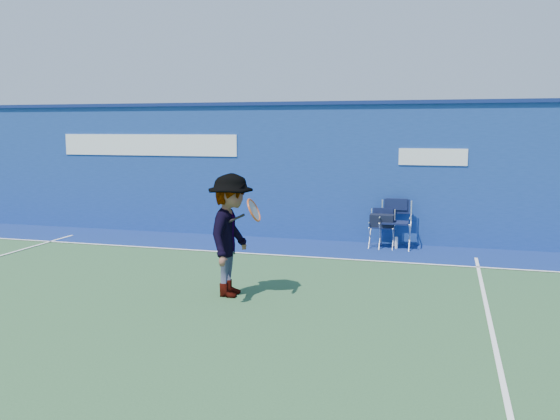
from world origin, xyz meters
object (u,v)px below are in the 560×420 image
(directors_chair_right, at_px, (382,232))
(water_bottle, at_px, (396,243))
(directors_chair_left, at_px, (395,232))
(tennis_player, at_px, (231,235))

(directors_chair_right, xyz_separation_m, water_bottle, (0.31, -0.04, -0.21))
(directors_chair_left, height_order, water_bottle, directors_chair_left)
(water_bottle, relative_size, tennis_player, 0.14)
(directors_chair_left, xyz_separation_m, directors_chair_right, (-0.28, -0.02, 0.00))
(directors_chair_right, bearing_deg, tennis_player, -113.10)
(directors_chair_left, relative_size, directors_chair_right, 1.25)
(directors_chair_left, distance_m, water_bottle, 0.22)
(directors_chair_right, height_order, water_bottle, directors_chair_right)
(directors_chair_right, bearing_deg, directors_chair_left, 3.64)
(directors_chair_left, bearing_deg, directors_chair_right, -176.36)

